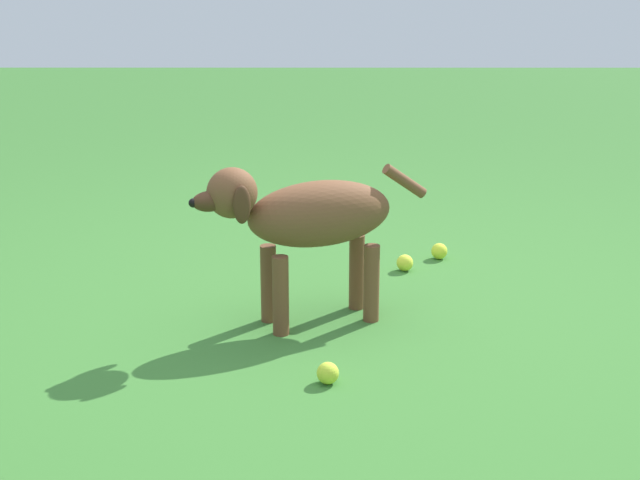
# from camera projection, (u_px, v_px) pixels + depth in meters

# --- Properties ---
(ground) EXTENTS (14.00, 14.00, 0.00)m
(ground) POSITION_uv_depth(u_px,v_px,m) (330.00, 324.00, 3.23)
(ground) COLOR #38722D
(dog) EXTENTS (0.39, 0.79, 0.56)m
(dog) POSITION_uv_depth(u_px,v_px,m) (306.00, 218.00, 3.13)
(dog) COLOR brown
(dog) RESTS_ON ground
(tennis_ball_0) EXTENTS (0.07, 0.07, 0.07)m
(tennis_ball_0) POSITION_uv_depth(u_px,v_px,m) (439.00, 251.00, 3.89)
(tennis_ball_0) COLOR #D0DF34
(tennis_ball_0) RESTS_ON ground
(tennis_ball_1) EXTENTS (0.07, 0.07, 0.07)m
(tennis_ball_1) POSITION_uv_depth(u_px,v_px,m) (405.00, 263.00, 3.74)
(tennis_ball_1) COLOR #D6E23A
(tennis_ball_1) RESTS_ON ground
(tennis_ball_2) EXTENTS (0.07, 0.07, 0.07)m
(tennis_ball_2) POSITION_uv_depth(u_px,v_px,m) (328.00, 373.00, 2.78)
(tennis_ball_2) COLOR #C4D937
(tennis_ball_2) RESTS_ON ground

